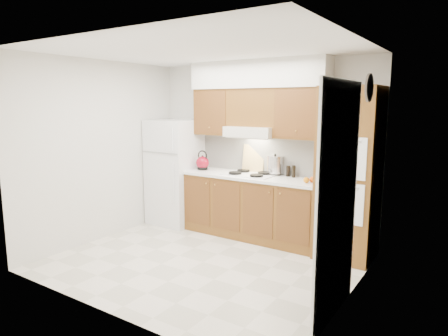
% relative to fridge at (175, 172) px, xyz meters
% --- Properties ---
extents(floor, '(3.60, 3.60, 0.00)m').
position_rel_fridge_xyz_m(floor, '(1.41, -1.14, -0.86)').
color(floor, beige).
rests_on(floor, ground).
extents(ceiling, '(3.60, 3.60, 0.00)m').
position_rel_fridge_xyz_m(ceiling, '(1.41, -1.14, 1.74)').
color(ceiling, white).
rests_on(ceiling, wall_back).
extents(wall_back, '(3.60, 0.02, 2.60)m').
position_rel_fridge_xyz_m(wall_back, '(1.41, 0.36, 0.44)').
color(wall_back, silver).
rests_on(wall_back, floor).
extents(wall_left, '(0.02, 3.00, 2.60)m').
position_rel_fridge_xyz_m(wall_left, '(-0.40, -1.14, 0.44)').
color(wall_left, silver).
rests_on(wall_left, floor).
extents(wall_right, '(0.02, 3.00, 2.60)m').
position_rel_fridge_xyz_m(wall_right, '(3.21, -1.14, 0.44)').
color(wall_right, silver).
rests_on(wall_right, floor).
extents(fridge, '(0.75, 0.72, 1.72)m').
position_rel_fridge_xyz_m(fridge, '(0.00, 0.00, 0.00)').
color(fridge, white).
rests_on(fridge, floor).
extents(base_cabinets, '(2.11, 0.60, 0.90)m').
position_rel_fridge_xyz_m(base_cabinets, '(1.43, 0.06, -0.41)').
color(base_cabinets, brown).
rests_on(base_cabinets, floor).
extents(countertop, '(2.13, 0.62, 0.04)m').
position_rel_fridge_xyz_m(countertop, '(1.43, 0.05, 0.06)').
color(countertop, white).
rests_on(countertop, base_cabinets).
extents(backsplash, '(2.11, 0.03, 0.56)m').
position_rel_fridge_xyz_m(backsplash, '(1.43, 0.34, 0.36)').
color(backsplash, white).
rests_on(backsplash, countertop).
extents(oven_cabinet, '(0.70, 0.65, 2.20)m').
position_rel_fridge_xyz_m(oven_cabinet, '(2.85, 0.03, 0.24)').
color(oven_cabinet, brown).
rests_on(oven_cabinet, floor).
extents(upper_cab_left, '(0.63, 0.33, 0.70)m').
position_rel_fridge_xyz_m(upper_cab_left, '(0.69, 0.19, 0.99)').
color(upper_cab_left, brown).
rests_on(upper_cab_left, wall_back).
extents(upper_cab_right, '(0.73, 0.33, 0.70)m').
position_rel_fridge_xyz_m(upper_cab_right, '(2.12, 0.19, 0.99)').
color(upper_cab_right, brown).
rests_on(upper_cab_right, wall_back).
extents(range_hood, '(0.75, 0.45, 0.15)m').
position_rel_fridge_xyz_m(range_hood, '(1.38, 0.13, 0.71)').
color(range_hood, silver).
rests_on(range_hood, wall_back).
extents(upper_cab_over_hood, '(0.75, 0.33, 0.55)m').
position_rel_fridge_xyz_m(upper_cab_over_hood, '(1.38, 0.19, 1.06)').
color(upper_cab_over_hood, brown).
rests_on(upper_cab_over_hood, range_hood).
extents(soffit, '(2.13, 0.36, 0.40)m').
position_rel_fridge_xyz_m(soffit, '(1.43, 0.18, 1.54)').
color(soffit, silver).
rests_on(soffit, wall_back).
extents(cooktop, '(0.74, 0.50, 0.01)m').
position_rel_fridge_xyz_m(cooktop, '(1.38, 0.07, 0.09)').
color(cooktop, white).
rests_on(cooktop, countertop).
extents(doorway, '(0.02, 0.90, 2.10)m').
position_rel_fridge_xyz_m(doorway, '(3.19, -1.49, 0.19)').
color(doorway, black).
rests_on(doorway, floor).
extents(wall_clock, '(0.02, 0.30, 0.30)m').
position_rel_fridge_xyz_m(wall_clock, '(3.19, -0.59, 1.29)').
color(wall_clock, '#3F3833').
rests_on(wall_clock, wall_right).
extents(kettle, '(0.26, 0.26, 0.21)m').
position_rel_fridge_xyz_m(kettle, '(0.54, 0.04, 0.19)').
color(kettle, maroon).
rests_on(kettle, countertop).
extents(cutting_board, '(0.35, 0.17, 0.44)m').
position_rel_fridge_xyz_m(cutting_board, '(1.31, 0.31, 0.28)').
color(cutting_board, tan).
rests_on(cutting_board, countertop).
extents(stock_pot, '(0.27, 0.27, 0.25)m').
position_rel_fridge_xyz_m(stock_pot, '(1.69, 0.27, 0.23)').
color(stock_pot, silver).
rests_on(stock_pot, cooktop).
extents(condiment_a, '(0.08, 0.08, 0.22)m').
position_rel_fridge_xyz_m(condiment_a, '(1.72, 0.30, 0.19)').
color(condiment_a, black).
rests_on(condiment_a, countertop).
extents(condiment_b, '(0.07, 0.07, 0.17)m').
position_rel_fridge_xyz_m(condiment_b, '(2.01, 0.24, 0.17)').
color(condiment_b, black).
rests_on(condiment_b, countertop).
extents(condiment_c, '(0.06, 0.06, 0.15)m').
position_rel_fridge_xyz_m(condiment_c, '(1.90, 0.27, 0.16)').
color(condiment_c, black).
rests_on(condiment_c, countertop).
extents(orange_near, '(0.10, 0.10, 0.08)m').
position_rel_fridge_xyz_m(orange_near, '(2.37, 0.03, 0.12)').
color(orange_near, '#E1470B').
rests_on(orange_near, countertop).
extents(orange_far, '(0.09, 0.09, 0.08)m').
position_rel_fridge_xyz_m(orange_far, '(2.31, -0.05, 0.12)').
color(orange_far, orange).
rests_on(orange_far, countertop).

